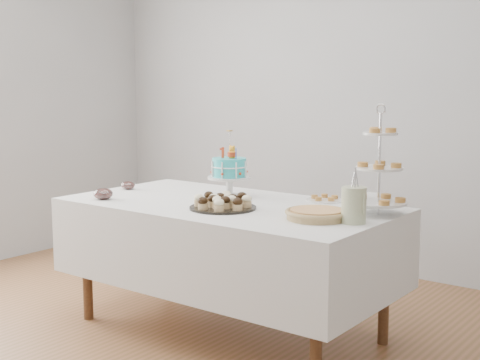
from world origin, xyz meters
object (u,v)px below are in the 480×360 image
Objects in this scene: plate_stack at (366,200)px; utensil_pitcher at (354,204)px; birthday_cake at (229,179)px; jam_bowl_a at (103,194)px; cupcake_tray at (223,201)px; pie at (317,214)px; tiered_stand at (379,169)px; jam_bowl_b at (128,185)px; pastry_plate at (325,199)px; table at (228,241)px.

utensil_pitcher is at bearing -70.33° from plate_stack.
birthday_cake is 0.76m from jam_bowl_a.
birthday_cake is 1.09× the size of cupcake_tray.
pie is 0.49m from plate_stack.
birthday_cake is 0.99m from tiered_stand.
jam_bowl_b is at bearing 179.03° from birthday_cake.
utensil_pitcher is (0.19, 0.03, 0.07)m from pie.
utensil_pitcher is (0.98, -0.25, -0.01)m from birthday_cake.
pie is at bearing -64.24° from pastry_plate.
birthday_cake reaches higher than pastry_plate.
cupcake_tray reaches higher than jam_bowl_a.
birthday_cake is at bearing 44.98° from jam_bowl_a.
table is 6.92× the size of utensil_pitcher.
jam_bowl_a is at bearing -150.95° from plate_stack.
plate_stack is (0.68, 0.40, 0.26)m from table.
birthday_cake is at bearing -158.73° from pastry_plate.
tiered_stand is at bearing 103.75° from utensil_pitcher.
cupcake_tray is at bearing -173.34° from pie.
jam_bowl_a is at bearing -159.51° from tiered_stand.
utensil_pitcher is (0.00, -0.28, -0.14)m from tiered_stand.
cupcake_tray is at bearing 14.40° from jam_bowl_a.
jam_bowl_a is at bearing -145.33° from pastry_plate.
jam_bowl_a is at bearing -65.15° from jam_bowl_b.
cupcake_tray is 0.76m from utensil_pitcher.
pie is at bearing -7.87° from table.
tiered_stand is (0.75, 0.37, 0.20)m from cupcake_tray.
plate_stack is at bearing 86.53° from pie.
pastry_plate is 1.31m from jam_bowl_b.
jam_bowl_b is (-0.84, 0.01, 0.25)m from table.
tiered_stand is at bearing -13.60° from birthday_cake.
pie is (0.65, -0.09, 0.26)m from table.
table is at bearing 118.83° from cupcake_tray.
table is at bearing -69.07° from birthday_cake.
pastry_plate is (0.41, 0.40, 0.24)m from table.
table is at bearing 27.42° from jam_bowl_a.
cupcake_tray is 0.64× the size of tiered_stand.
pie reaches higher than table.
cupcake_tray reaches higher than jam_bowl_b.
birthday_cake is 0.73m from jam_bowl_b.
birthday_cake reaches higher than cupcake_tray.
pastry_plate is (0.32, 0.55, -0.03)m from cupcake_tray.
table is 3.29× the size of tiered_stand.
utensil_pitcher is at bearing 7.12° from cupcake_tray.
pastry_plate is 0.77× the size of utensil_pitcher.
table is 0.41m from birthday_cake.
cupcake_tray is 1.34× the size of utensil_pitcher.
table is 4.75× the size of birthday_cake.
cupcake_tray is 0.56m from pie.
table is at bearing 172.13° from pie.
jam_bowl_a is at bearing -155.49° from utensil_pitcher.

